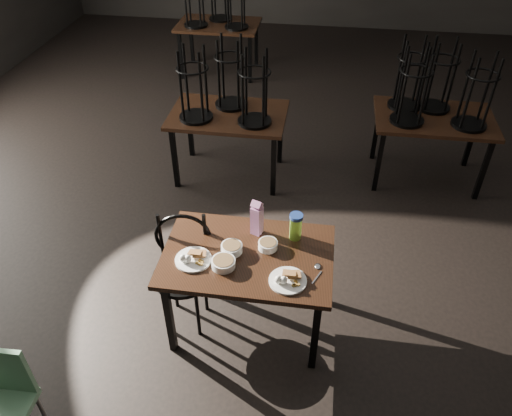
% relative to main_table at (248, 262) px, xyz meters
% --- Properties ---
extents(main_table, '(1.20, 0.80, 0.75)m').
position_rel_main_table_xyz_m(main_table, '(0.00, 0.00, 0.00)').
color(main_table, black).
rests_on(main_table, ground).
extents(plate_left, '(0.25, 0.25, 0.08)m').
position_rel_main_table_xyz_m(plate_left, '(-0.36, -0.12, 0.10)').
color(plate_left, white).
rests_on(plate_left, main_table).
extents(plate_right, '(0.25, 0.25, 0.08)m').
position_rel_main_table_xyz_m(plate_right, '(0.30, -0.22, 0.10)').
color(plate_right, white).
rests_on(plate_right, main_table).
extents(bowl_near, '(0.15, 0.15, 0.06)m').
position_rel_main_table_xyz_m(bowl_near, '(-0.12, 0.01, 0.11)').
color(bowl_near, white).
rests_on(bowl_near, main_table).
extents(bowl_far, '(0.14, 0.14, 0.05)m').
position_rel_main_table_xyz_m(bowl_far, '(0.13, 0.08, 0.11)').
color(bowl_far, white).
rests_on(bowl_far, main_table).
extents(bowl_big, '(0.17, 0.17, 0.06)m').
position_rel_main_table_xyz_m(bowl_big, '(-0.14, -0.14, 0.11)').
color(bowl_big, white).
rests_on(bowl_big, main_table).
extents(juice_carton, '(0.09, 0.09, 0.29)m').
position_rel_main_table_xyz_m(juice_carton, '(0.03, 0.24, 0.21)').
color(juice_carton, '#931A78').
rests_on(juice_carton, main_table).
extents(water_bottle, '(0.12, 0.12, 0.21)m').
position_rel_main_table_xyz_m(water_bottle, '(0.31, 0.22, 0.19)').
color(water_bottle, '#95DB40').
rests_on(water_bottle, main_table).
extents(spoon, '(0.06, 0.20, 0.01)m').
position_rel_main_table_xyz_m(spoon, '(0.49, -0.07, 0.08)').
color(spoon, silver).
rests_on(spoon, main_table).
extents(bentwood_chair, '(0.46, 0.45, 0.93)m').
position_rel_main_table_xyz_m(bentwood_chair, '(-0.49, 0.03, -0.12)').
color(bentwood_chair, black).
rests_on(bentwood_chair, ground).
extents(bg_table_left, '(1.20, 0.80, 1.48)m').
position_rel_main_table_xyz_m(bg_table_left, '(-0.54, 2.03, 0.11)').
color(bg_table_left, black).
rests_on(bg_table_left, ground).
extents(bg_table_right, '(1.20, 0.80, 1.48)m').
position_rel_main_table_xyz_m(bg_table_right, '(1.54, 2.29, 0.13)').
color(bg_table_right, black).
rests_on(bg_table_right, ground).
extents(bg_table_far, '(1.20, 0.80, 1.48)m').
position_rel_main_table_xyz_m(bg_table_far, '(-1.21, 4.76, 0.11)').
color(bg_table_far, black).
rests_on(bg_table_far, ground).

